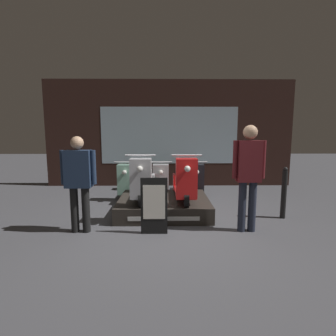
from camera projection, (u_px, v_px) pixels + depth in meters
name	position (u px, v px, depth m)	size (l,w,h in m)	color
ground_plane	(173.00, 231.00, 4.47)	(30.00, 30.00, 0.00)	#4C4C51
shop_wall_back	(169.00, 134.00, 7.95)	(7.48, 0.09, 3.20)	#331E19
display_platform	(164.00, 205.00, 5.44)	(1.83, 1.59, 0.31)	#2D2823
scooter_display_left	(143.00, 182.00, 5.29)	(0.54, 1.63, 0.96)	black
scooter_display_right	(184.00, 181.00, 5.30)	(0.54, 1.63, 0.96)	black
scooter_backrow_0	(129.00, 182.00, 6.88)	(0.54, 1.63, 0.96)	black
scooter_backrow_1	(161.00, 182.00, 6.90)	(0.54, 1.63, 0.96)	black
scooter_backrow_2	(193.00, 181.00, 6.91)	(0.54, 1.63, 0.96)	black
person_left_browsing	(79.00, 177.00, 4.30)	(0.58, 0.24, 1.61)	black
person_right_browsing	(249.00, 170.00, 4.32)	(0.54, 0.23, 1.79)	#232838
price_sign_board	(154.00, 206.00, 4.28)	(0.44, 0.04, 0.94)	black
street_bollard	(284.00, 193.00, 5.06)	(0.10, 0.10, 1.01)	black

